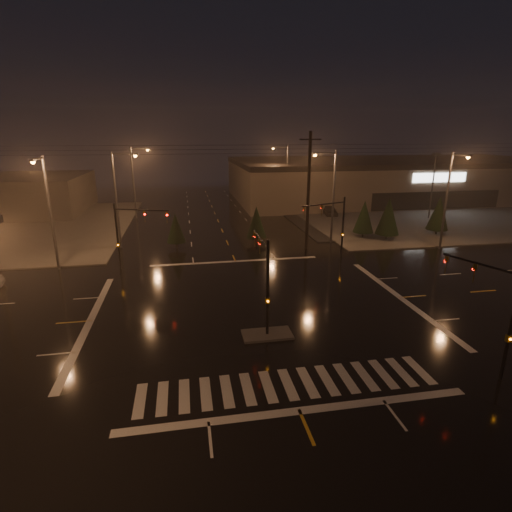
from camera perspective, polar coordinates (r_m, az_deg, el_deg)
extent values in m
plane|color=black|center=(28.19, -0.07, -7.50)|extent=(140.00, 140.00, 0.00)
cube|color=#46443F|center=(66.17, 21.53, 5.70)|extent=(36.00, 36.00, 0.12)
cube|color=#46443F|center=(24.63, 1.61, -11.14)|extent=(3.00, 1.60, 0.15)
cube|color=beige|center=(20.52, 4.59, -17.78)|extent=(15.00, 2.60, 0.01)
cube|color=beige|center=(18.97, 6.23, -21.13)|extent=(16.00, 0.50, 0.01)
cube|color=beige|center=(38.35, -2.97, -0.76)|extent=(16.00, 0.50, 0.01)
cube|color=black|center=(67.33, 26.05, 5.32)|extent=(50.00, 24.00, 0.08)
cube|color=#665C49|center=(81.88, 19.02, 10.36)|extent=(60.00, 28.00, 7.00)
cube|color=black|center=(81.62, 19.24, 12.66)|extent=(60.20, 28.20, 0.80)
cube|color=white|center=(69.78, 24.74, 10.15)|extent=(9.00, 0.20, 1.40)
cube|color=black|center=(70.25, 24.36, 7.25)|extent=(22.00, 0.15, 2.80)
cylinder|color=black|center=(23.40, 1.66, -4.81)|extent=(0.18, 0.18, 6.00)
cylinder|color=black|center=(24.72, 0.64, 2.50)|extent=(0.12, 4.50, 0.12)
imported|color=#594707|center=(26.66, -0.18, 3.47)|extent=(0.16, 0.20, 1.00)
cube|color=#594707|center=(23.67, 1.65, -6.38)|extent=(0.25, 0.18, 0.35)
cylinder|color=black|center=(39.74, 12.29, 3.98)|extent=(0.18, 0.18, 6.00)
cylinder|color=black|center=(37.63, 9.68, 7.30)|extent=(4.74, 1.82, 0.12)
imported|color=#594707|center=(36.26, 6.91, 6.97)|extent=(0.24, 0.22, 1.00)
cube|color=#594707|center=(39.90, 12.23, 3.00)|extent=(0.25, 0.18, 0.35)
cylinder|color=black|center=(37.27, -19.18, 2.57)|extent=(0.18, 0.18, 6.00)
cylinder|color=black|center=(35.62, -16.01, 6.34)|extent=(4.74, 1.82, 0.12)
imported|color=#594707|center=(34.72, -12.63, 6.24)|extent=(0.24, 0.22, 1.00)
cube|color=#594707|center=(37.44, -19.07, 1.53)|extent=(0.25, 0.18, 0.35)
cylinder|color=black|center=(22.77, 32.67, -8.30)|extent=(0.18, 0.18, 6.00)
cylinder|color=black|center=(22.81, 29.29, -0.98)|extent=(1.48, 3.80, 0.12)
imported|color=#594707|center=(23.72, 25.60, 0.04)|extent=(0.22, 0.24, 1.00)
cube|color=#594707|center=(23.05, 32.39, -9.88)|extent=(0.25, 0.18, 0.35)
cylinder|color=#38383A|center=(44.31, -19.33, 7.38)|extent=(0.24, 0.24, 10.00)
cylinder|color=#38383A|center=(43.67, -18.36, 13.70)|extent=(2.40, 0.14, 0.14)
cube|color=#38383A|center=(43.54, -16.88, 13.75)|extent=(0.70, 0.30, 0.18)
sphere|color=orange|center=(43.55, -16.87, 13.58)|extent=(0.32, 0.32, 0.32)
cylinder|color=#38383A|center=(60.03, -17.10, 9.88)|extent=(0.24, 0.24, 10.00)
cylinder|color=#38383A|center=(59.56, -16.32, 14.54)|extent=(2.40, 0.14, 0.14)
cube|color=#38383A|center=(59.46, -15.23, 14.57)|extent=(0.70, 0.30, 0.18)
sphere|color=orange|center=(59.47, -15.22, 14.44)|extent=(0.32, 0.32, 0.32)
cylinder|color=#38383A|center=(44.75, 10.99, 8.10)|extent=(0.24, 0.24, 10.00)
cylinder|color=#38383A|center=(43.87, 9.84, 14.30)|extent=(2.40, 0.14, 0.14)
cube|color=#38383A|center=(43.51, 8.43, 14.28)|extent=(0.70, 0.30, 0.18)
sphere|color=orange|center=(43.52, 8.42, 14.11)|extent=(0.32, 0.32, 0.32)
cylinder|color=#38383A|center=(63.66, 4.49, 10.93)|extent=(0.24, 0.24, 10.00)
cylinder|color=#38383A|center=(63.04, 3.50, 15.26)|extent=(2.40, 0.14, 0.14)
cube|color=#38383A|center=(62.79, 2.49, 15.22)|extent=(0.70, 0.30, 0.18)
sphere|color=orange|center=(62.80, 2.49, 15.11)|extent=(0.32, 0.32, 0.32)
cylinder|color=#38383A|center=(39.07, -27.26, 5.26)|extent=(0.24, 0.24, 10.00)
cylinder|color=#38383A|center=(37.40, -28.78, 12.08)|extent=(0.14, 2.40, 0.14)
cube|color=#38383A|center=(36.36, -29.29, 11.84)|extent=(0.30, 0.70, 0.18)
sphere|color=orange|center=(36.37, -29.26, 11.64)|extent=(0.32, 0.32, 0.32)
cylinder|color=#38383A|center=(45.81, 25.50, 6.97)|extent=(0.24, 0.24, 10.00)
cylinder|color=#38383A|center=(44.39, 27.20, 12.76)|extent=(0.14, 2.40, 0.14)
cube|color=#38383A|center=(43.52, 28.06, 12.52)|extent=(0.30, 0.70, 0.18)
sphere|color=orange|center=(43.52, 28.04, 12.36)|extent=(0.32, 0.32, 0.32)
cylinder|color=black|center=(41.59, 7.49, 9.00)|extent=(0.32, 0.32, 12.00)
cube|color=black|center=(41.20, 7.78, 16.18)|extent=(2.20, 0.12, 0.12)
cylinder|color=black|center=(48.59, 14.98, 2.93)|extent=(0.18, 0.18, 0.70)
cone|color=black|center=(48.13, 15.18, 5.47)|extent=(2.37, 2.37, 3.70)
cylinder|color=black|center=(48.45, 18.11, 2.62)|extent=(0.18, 0.18, 0.70)
cone|color=black|center=(47.93, 18.37, 5.44)|extent=(2.67, 2.67, 4.17)
cylinder|color=black|center=(53.00, 24.33, 3.13)|extent=(0.18, 0.18, 0.70)
cone|color=black|center=(52.55, 24.64, 5.59)|extent=(2.53, 2.53, 3.96)
cylinder|color=black|center=(43.37, -11.25, 1.52)|extent=(0.18, 0.18, 0.70)
cone|color=black|center=(42.91, -11.40, 3.97)|extent=(1.99, 1.99, 3.12)
cylinder|color=black|center=(44.44, 0.06, 2.22)|extent=(0.18, 0.18, 0.70)
cone|color=black|center=(43.95, 0.06, 4.85)|extent=(2.22, 2.22, 3.47)
imported|color=black|center=(61.11, 10.54, 6.39)|extent=(2.23, 4.44, 1.45)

